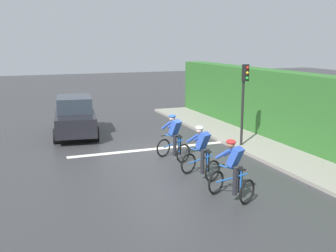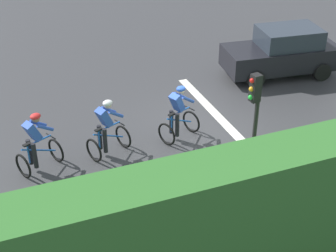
% 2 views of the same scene
% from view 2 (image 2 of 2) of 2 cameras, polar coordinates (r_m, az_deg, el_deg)
% --- Properties ---
extents(ground_plane, '(80.00, 80.00, 0.00)m').
position_cam_2_polar(ground_plane, '(15.27, 3.91, -0.57)').
color(ground_plane, '#333335').
extents(sidewalk_kerb, '(2.80, 22.51, 0.12)m').
position_cam_2_polar(sidewalk_kerb, '(11.46, 3.90, -12.68)').
color(sidewalk_kerb, gray).
rests_on(sidewalk_kerb, ground).
extents(hedge_wall, '(1.10, 22.51, 2.98)m').
position_cam_2_polar(hedge_wall, '(9.72, 7.24, -11.03)').
color(hedge_wall, '#2D6628').
rests_on(hedge_wall, ground).
extents(road_marking_stop_line, '(7.00, 0.30, 0.01)m').
position_cam_2_polar(road_marking_stop_line, '(15.60, 6.67, 0.03)').
color(road_marking_stop_line, silver).
rests_on(road_marking_stop_line, ground).
extents(cyclist_lead, '(1.07, 1.26, 1.66)m').
position_cam_2_polar(cyclist_lead, '(13.59, -14.57, -1.98)').
color(cyclist_lead, black).
rests_on(cyclist_lead, ground).
extents(cyclist_second, '(1.03, 1.25, 1.66)m').
position_cam_2_polar(cyclist_second, '(13.86, -6.90, -0.42)').
color(cyclist_second, black).
rests_on(cyclist_second, ground).
extents(cyclist_mid, '(1.04, 1.26, 1.66)m').
position_cam_2_polar(cyclist_mid, '(14.49, 1.17, 1.30)').
color(cyclist_mid, black).
rests_on(cyclist_mid, ground).
extents(car_black, '(2.27, 4.28, 1.76)m').
position_cam_2_polar(car_black, '(18.92, 12.74, 8.12)').
color(car_black, black).
rests_on(car_black, ground).
extents(traffic_light_near_crossing, '(0.22, 0.31, 3.34)m').
position_cam_2_polar(traffic_light_near_crossing, '(11.56, 9.62, 0.74)').
color(traffic_light_near_crossing, black).
rests_on(traffic_light_near_crossing, ground).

